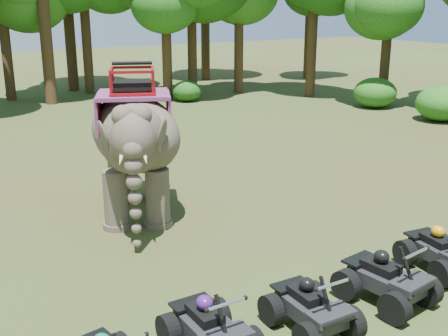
{
  "coord_description": "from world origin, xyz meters",
  "views": [
    {
      "loc": [
        -6.05,
        -8.72,
        5.41
      ],
      "look_at": [
        0.0,
        1.2,
        1.9
      ],
      "focal_mm": 45.0,
      "sensor_mm": 36.0,
      "label": 1
    }
  ],
  "objects_px": {
    "atv_1": "(209,320)",
    "atv_4": "(442,245)",
    "elephant": "(135,142)",
    "atv_3": "(387,272)",
    "atv_2": "(311,300)"
  },
  "relations": [
    {
      "from": "atv_2",
      "to": "atv_4",
      "type": "xyz_separation_m",
      "value": [
        3.7,
        0.3,
        0.01
      ]
    },
    {
      "from": "atv_3",
      "to": "atv_4",
      "type": "relative_size",
      "value": 1.04
    },
    {
      "from": "elephant",
      "to": "atv_4",
      "type": "xyz_separation_m",
      "value": [
        4.01,
        -6.33,
        -1.35
      ]
    },
    {
      "from": "atv_1",
      "to": "atv_2",
      "type": "distance_m",
      "value": 1.8
    },
    {
      "from": "elephant",
      "to": "atv_1",
      "type": "xyz_separation_m",
      "value": [
        -1.46,
        -6.28,
        -1.35
      ]
    },
    {
      "from": "atv_1",
      "to": "atv_4",
      "type": "bearing_deg",
      "value": -0.81
    },
    {
      "from": "atv_2",
      "to": "atv_3",
      "type": "relative_size",
      "value": 0.94
    },
    {
      "from": "atv_3",
      "to": "atv_4",
      "type": "xyz_separation_m",
      "value": [
        1.89,
        0.29,
        -0.02
      ]
    },
    {
      "from": "elephant",
      "to": "atv_2",
      "type": "bearing_deg",
      "value": -63.78
    },
    {
      "from": "atv_1",
      "to": "atv_4",
      "type": "xyz_separation_m",
      "value": [
        5.47,
        -0.05,
        0.0
      ]
    },
    {
      "from": "atv_3",
      "to": "atv_4",
      "type": "bearing_deg",
      "value": 1.27
    },
    {
      "from": "elephant",
      "to": "atv_1",
      "type": "relative_size",
      "value": 2.91
    },
    {
      "from": "elephant",
      "to": "atv_3",
      "type": "bearing_deg",
      "value": -48.74
    },
    {
      "from": "atv_1",
      "to": "atv_3",
      "type": "height_order",
      "value": "atv_3"
    },
    {
      "from": "atv_2",
      "to": "atv_4",
      "type": "distance_m",
      "value": 3.71
    }
  ]
}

